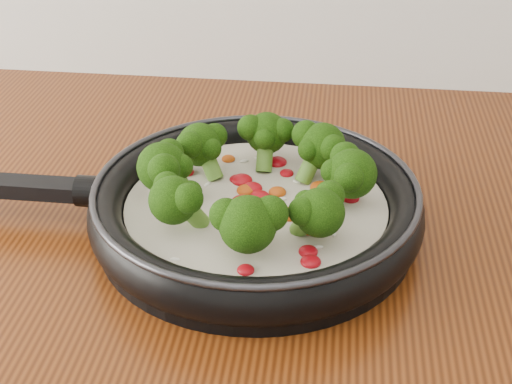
# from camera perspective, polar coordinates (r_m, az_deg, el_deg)

# --- Properties ---
(skillet) EXTENTS (0.55, 0.35, 0.10)m
(skillet) POSITION_cam_1_polar(r_m,az_deg,el_deg) (0.77, -0.23, -0.86)
(skillet) COLOR black
(skillet) RESTS_ON counter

